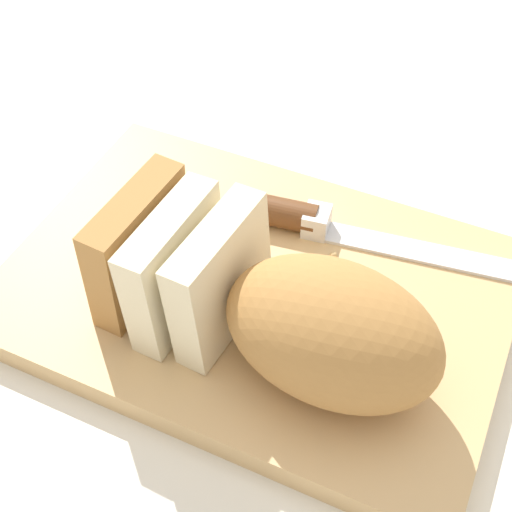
% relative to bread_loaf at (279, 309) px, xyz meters
% --- Properties ---
extents(ground_plane, '(3.00, 3.00, 0.00)m').
position_rel_bread_loaf_xyz_m(ground_plane, '(0.04, -0.05, -0.07)').
color(ground_plane, silver).
extents(cutting_board, '(0.38, 0.27, 0.02)m').
position_rel_bread_loaf_xyz_m(cutting_board, '(0.04, -0.05, -0.06)').
color(cutting_board, tan).
rests_on(cutting_board, ground_plane).
extents(bread_loaf, '(0.24, 0.11, 0.09)m').
position_rel_bread_loaf_xyz_m(bread_loaf, '(0.00, 0.00, 0.00)').
color(bread_loaf, '#A8753D').
rests_on(bread_loaf, cutting_board).
extents(bread_knife, '(0.26, 0.06, 0.02)m').
position_rel_bread_loaf_xyz_m(bread_knife, '(0.02, -0.12, -0.04)').
color(bread_knife, silver).
rests_on(bread_knife, cutting_board).
extents(crumb_near_knife, '(0.01, 0.01, 0.01)m').
position_rel_bread_loaf_xyz_m(crumb_near_knife, '(-0.00, -0.10, -0.04)').
color(crumb_near_knife, tan).
rests_on(crumb_near_knife, cutting_board).
extents(crumb_near_loaf, '(0.01, 0.01, 0.01)m').
position_rel_bread_loaf_xyz_m(crumb_near_loaf, '(-0.01, -0.05, -0.04)').
color(crumb_near_loaf, tan).
rests_on(crumb_near_loaf, cutting_board).
extents(crumb_stray_left, '(0.01, 0.01, 0.01)m').
position_rel_bread_loaf_xyz_m(crumb_stray_left, '(0.01, 0.00, -0.04)').
color(crumb_stray_left, tan).
rests_on(crumb_stray_left, cutting_board).
extents(crumb_stray_right, '(0.01, 0.01, 0.01)m').
position_rel_bread_loaf_xyz_m(crumb_stray_right, '(0.01, -0.01, -0.04)').
color(crumb_stray_right, tan).
rests_on(crumb_stray_right, cutting_board).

